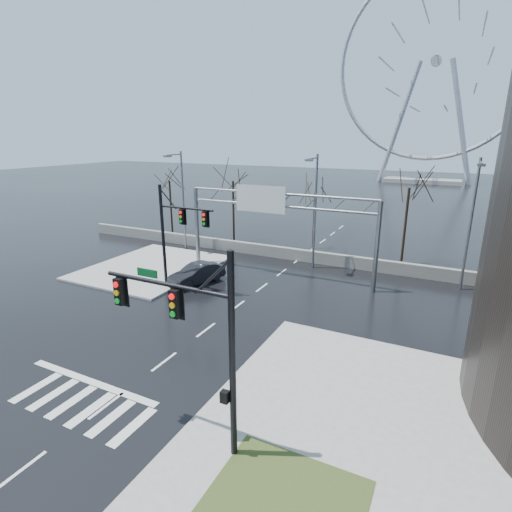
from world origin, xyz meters
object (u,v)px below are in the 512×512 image
Objects in this scene: signal_mast_near at (198,331)px; car at (197,274)px; signal_mast_far at (174,228)px; ferris_wheel at (435,70)px; sign_gantry at (274,216)px.

signal_mast_near is 18.31m from car.
signal_mast_far is 89.30m from ferris_wheel.
ferris_wheel is at bearing 100.60° from car.
sign_gantry is at bearing 106.19° from signal_mast_near.
sign_gantry is (-5.52, 19.00, 0.31)m from signal_mast_near.
car is at bearing 65.49° from signal_mast_far.
sign_gantry reaches higher than car.
signal_mast_far is at bearing -97.06° from car.
signal_mast_near is 17.03m from signal_mast_far.
ferris_wheel is 10.57× the size of car.
ferris_wheel is (-0.14, 99.04, 21.26)m from signal_mast_near.
sign_gantry is (5.49, 6.00, 0.35)m from signal_mast_far.
signal_mast_near is 19.79m from sign_gantry.
signal_mast_near is 1.66× the size of car.
signal_mast_far reaches higher than car.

